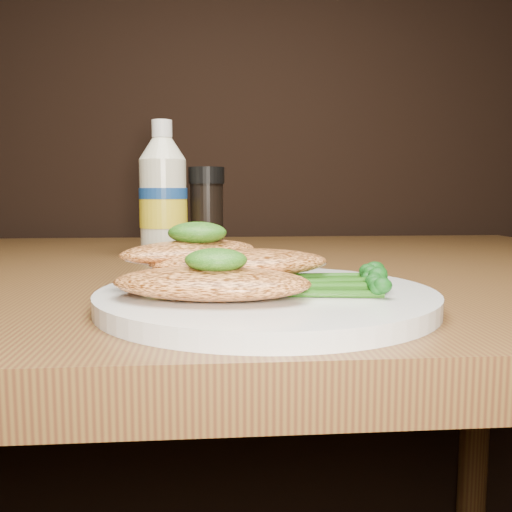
{
  "coord_description": "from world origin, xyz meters",
  "views": [
    {
      "loc": [
        0.02,
        0.37,
        0.84
      ],
      "look_at": [
        0.05,
        0.79,
        0.79
      ],
      "focal_mm": 39.03,
      "sensor_mm": 36.0,
      "label": 1
    }
  ],
  "objects": [
    {
      "name": "plate",
      "position": [
        0.06,
        0.79,
        0.76
      ],
      "size": [
        0.26,
        0.26,
        0.01
      ],
      "primitive_type": "cylinder",
      "color": "silver",
      "rests_on": "dining_table"
    },
    {
      "name": "chicken_front",
      "position": [
        0.02,
        0.76,
        0.77
      ],
      "size": [
        0.15,
        0.1,
        0.02
      ],
      "primitive_type": "ellipsoid",
      "rotation": [
        0.0,
        0.0,
        -0.19
      ],
      "color": "#E98E4A",
      "rests_on": "plate"
    },
    {
      "name": "chicken_mid",
      "position": [
        0.04,
        0.8,
        0.78
      ],
      "size": [
        0.15,
        0.08,
        0.02
      ],
      "primitive_type": "ellipsoid",
      "rotation": [
        0.0,
        0.0,
        0.11
      ],
      "color": "#E98E4A",
      "rests_on": "plate"
    },
    {
      "name": "chicken_back",
      "position": [
        0.0,
        0.82,
        0.79
      ],
      "size": [
        0.13,
        0.12,
        0.02
      ],
      "primitive_type": "ellipsoid",
      "rotation": [
        0.0,
        0.0,
        0.58
      ],
      "color": "#E98E4A",
      "rests_on": "plate"
    },
    {
      "name": "pesto_front",
      "position": [
        0.02,
        0.75,
        0.79
      ],
      "size": [
        0.05,
        0.05,
        0.02
      ],
      "primitive_type": "ellipsoid",
      "rotation": [
        0.0,
        0.0,
        -0.3
      ],
      "color": "black",
      "rests_on": "chicken_front"
    },
    {
      "name": "pesto_back",
      "position": [
        0.01,
        0.82,
        0.8
      ],
      "size": [
        0.06,
        0.05,
        0.02
      ],
      "primitive_type": "ellipsoid",
      "rotation": [
        0.0,
        0.0,
        -0.23
      ],
      "color": "black",
      "rests_on": "chicken_back"
    },
    {
      "name": "broccolini_bundle",
      "position": [
        0.1,
        0.78,
        0.77
      ],
      "size": [
        0.13,
        0.11,
        0.02
      ],
      "primitive_type": null,
      "rotation": [
        0.0,
        0.0,
        -0.07
      ],
      "color": "#1F5111",
      "rests_on": "plate"
    },
    {
      "name": "mayo_bottle",
      "position": [
        -0.04,
        1.13,
        0.84
      ],
      "size": [
        0.08,
        0.08,
        0.18
      ],
      "primitive_type": null,
      "rotation": [
        0.0,
        0.0,
        -0.24
      ],
      "color": "beige",
      "rests_on": "dining_table"
    },
    {
      "name": "pepper_grinder",
      "position": [
        0.01,
        1.15,
        0.81
      ],
      "size": [
        0.06,
        0.06,
        0.12
      ],
      "primitive_type": null,
      "rotation": [
        0.0,
        0.0,
        0.24
      ],
      "color": "black",
      "rests_on": "dining_table"
    }
  ]
}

